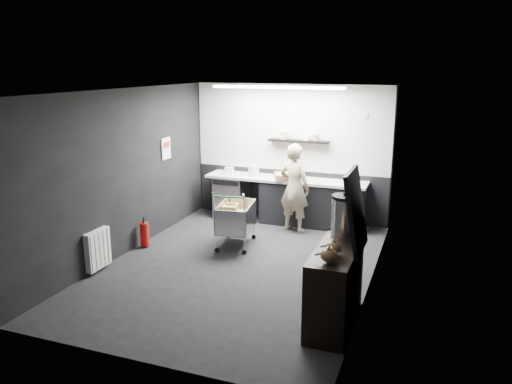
% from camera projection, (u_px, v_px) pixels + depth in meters
% --- Properties ---
extents(floor, '(5.50, 5.50, 0.00)m').
position_uv_depth(floor, '(239.00, 266.00, 7.79)').
color(floor, black).
rests_on(floor, ground).
extents(ceiling, '(5.50, 5.50, 0.00)m').
position_uv_depth(ceiling, '(238.00, 91.00, 7.12)').
color(ceiling, silver).
rests_on(ceiling, wall_back).
extents(wall_back, '(5.50, 0.00, 5.50)m').
position_uv_depth(wall_back, '(290.00, 153.00, 9.96)').
color(wall_back, black).
rests_on(wall_back, floor).
extents(wall_front, '(5.50, 0.00, 5.50)m').
position_uv_depth(wall_front, '(134.00, 242.00, 4.96)').
color(wall_front, black).
rests_on(wall_front, floor).
extents(wall_left, '(0.00, 5.50, 5.50)m').
position_uv_depth(wall_left, '(125.00, 173.00, 8.13)').
color(wall_left, black).
rests_on(wall_left, floor).
extents(wall_right, '(0.00, 5.50, 5.50)m').
position_uv_depth(wall_right, '(374.00, 194.00, 6.79)').
color(wall_right, black).
rests_on(wall_right, floor).
extents(kitchen_wall_panel, '(3.95, 0.02, 1.70)m').
position_uv_depth(kitchen_wall_panel, '(290.00, 128.00, 9.81)').
color(kitchen_wall_panel, beige).
rests_on(kitchen_wall_panel, wall_back).
extents(dado_panel, '(3.95, 0.02, 1.00)m').
position_uv_depth(dado_panel, '(289.00, 194.00, 10.15)').
color(dado_panel, black).
rests_on(dado_panel, wall_back).
extents(floating_shelf, '(1.20, 0.22, 0.04)m').
position_uv_depth(floating_shelf, '(299.00, 141.00, 9.70)').
color(floating_shelf, black).
rests_on(floating_shelf, wall_back).
extents(wall_clock, '(0.20, 0.03, 0.20)m').
position_uv_depth(wall_clock, '(363.00, 115.00, 9.26)').
color(wall_clock, silver).
rests_on(wall_clock, wall_back).
extents(poster, '(0.02, 0.30, 0.40)m').
position_uv_depth(poster, '(166.00, 148.00, 9.25)').
color(poster, white).
rests_on(poster, wall_left).
extents(poster_red_band, '(0.02, 0.22, 0.10)m').
position_uv_depth(poster_red_band, '(166.00, 145.00, 9.23)').
color(poster_red_band, red).
rests_on(poster_red_band, poster).
extents(radiator, '(0.10, 0.50, 0.60)m').
position_uv_depth(radiator, '(98.00, 249.00, 7.54)').
color(radiator, silver).
rests_on(radiator, wall_left).
extents(ceiling_strip, '(2.40, 0.20, 0.04)m').
position_uv_depth(ceiling_strip, '(277.00, 87.00, 8.81)').
color(ceiling_strip, white).
rests_on(ceiling_strip, ceiling).
extents(prep_counter, '(3.20, 0.61, 0.90)m').
position_uv_depth(prep_counter, '(291.00, 201.00, 9.83)').
color(prep_counter, black).
rests_on(prep_counter, floor).
extents(person, '(0.70, 0.55, 1.67)m').
position_uv_depth(person, '(294.00, 188.00, 9.27)').
color(person, beige).
rests_on(person, floor).
extents(shopping_cart, '(0.68, 1.00, 1.01)m').
position_uv_depth(shopping_cart, '(236.00, 219.00, 8.58)').
color(shopping_cart, silver).
rests_on(shopping_cart, floor).
extents(sideboard, '(0.54, 1.27, 1.91)m').
position_uv_depth(sideboard, '(337.00, 276.00, 5.96)').
color(sideboard, black).
rests_on(sideboard, floor).
extents(fire_extinguisher, '(0.15, 0.15, 0.51)m').
position_uv_depth(fire_extinguisher, '(145.00, 233.00, 8.57)').
color(fire_extinguisher, '#B60E0C').
rests_on(fire_extinguisher, floor).
extents(cardboard_box, '(0.69, 0.62, 0.11)m').
position_uv_depth(cardboard_box, '(290.00, 176.00, 9.67)').
color(cardboard_box, '#956F4F').
rests_on(cardboard_box, prep_counter).
extents(pink_tub, '(0.21, 0.21, 0.21)m').
position_uv_depth(pink_tub, '(254.00, 170.00, 9.96)').
color(pink_tub, beige).
rests_on(pink_tub, prep_counter).
extents(white_container, '(0.18, 0.15, 0.15)m').
position_uv_depth(white_container, '(229.00, 171.00, 10.10)').
color(white_container, silver).
rests_on(white_container, prep_counter).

